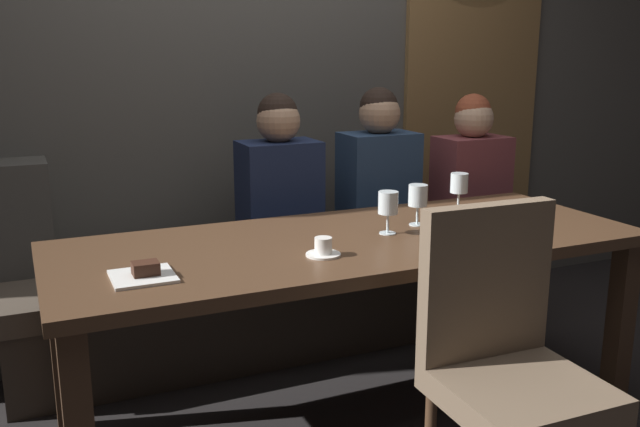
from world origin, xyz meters
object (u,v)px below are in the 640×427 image
at_px(dining_table, 352,260).
at_px(banquette_bench, 286,305).
at_px(wine_glass_near_left, 459,185).
at_px(espresso_cup, 323,248).
at_px(wine_glass_near_right, 418,197).
at_px(chair_near_side, 505,351).
at_px(diner_far_end, 471,171).
at_px(diner_bearded, 378,174).
at_px(dessert_plate, 144,273).
at_px(wine_glass_far_left, 388,204).
at_px(diner_redhead, 279,183).

height_order(dining_table, banquette_bench, dining_table).
bearing_deg(wine_glass_near_left, espresso_cup, -155.11).
bearing_deg(espresso_cup, wine_glass_near_right, 24.09).
bearing_deg(chair_near_side, espresso_cup, 121.60).
distance_m(chair_near_side, diner_far_end, 1.69).
relative_size(chair_near_side, diner_bearded, 1.23).
height_order(chair_near_side, dessert_plate, chair_near_side).
bearing_deg(wine_glass_far_left, espresso_cup, -154.57).
height_order(dining_table, wine_glass_near_left, wine_glass_near_left).
xyz_separation_m(diner_bearded, diner_far_end, (0.54, -0.02, -0.02)).
relative_size(chair_near_side, diner_far_end, 1.30).
bearing_deg(banquette_bench, chair_near_side, -84.13).
bearing_deg(diner_far_end, diner_redhead, 178.82).
height_order(chair_near_side, diner_far_end, diner_far_end).
distance_m(dining_table, dessert_plate, 0.82).
distance_m(banquette_bench, chair_near_side, 1.47).
bearing_deg(diner_bearded, wine_glass_near_right, -105.27).
relative_size(dining_table, chair_near_side, 2.24).
distance_m(diner_bearded, diner_far_end, 0.54).
distance_m(diner_far_end, wine_glass_near_left, 0.64).
bearing_deg(dessert_plate, chair_near_side, -30.92).
bearing_deg(diner_bearded, wine_glass_near_left, -76.22).
xyz_separation_m(chair_near_side, wine_glass_near_right, (0.18, 0.78, 0.30)).
height_order(diner_far_end, espresso_cup, diner_far_end).
relative_size(wine_glass_near_right, dessert_plate, 0.86).
relative_size(banquette_bench, diner_bearded, 3.13).
relative_size(diner_far_end, wine_glass_far_left, 4.61).
height_order(wine_glass_far_left, espresso_cup, wine_glass_far_left).
bearing_deg(dining_table, wine_glass_near_right, 11.01).
distance_m(wine_glass_near_right, wine_glass_near_left, 0.33).
height_order(diner_bearded, wine_glass_near_right, diner_bearded).
relative_size(chair_near_side, diner_redhead, 1.25).
bearing_deg(dining_table, wine_glass_far_left, -2.03).
relative_size(wine_glass_near_left, wine_glass_far_left, 1.00).
bearing_deg(espresso_cup, diner_bearded, 51.79).
xyz_separation_m(diner_redhead, wine_glass_near_left, (0.64, -0.50, 0.03)).
xyz_separation_m(wine_glass_near_right, dessert_plate, (-1.12, -0.22, -0.10)).
relative_size(diner_redhead, diner_bearded, 0.98).
bearing_deg(diner_redhead, diner_bearded, -0.19).
height_order(chair_near_side, diner_redhead, diner_redhead).
distance_m(diner_bearded, espresso_cup, 1.12).
relative_size(banquette_bench, espresso_cup, 20.83).
height_order(diner_bearded, wine_glass_near_left, diner_bearded).
bearing_deg(banquette_bench, espresso_cup, -102.59).
distance_m(diner_far_end, wine_glass_near_right, 0.95).
bearing_deg(dessert_plate, diner_redhead, 48.35).
height_order(wine_glass_near_right, wine_glass_far_left, same).
bearing_deg(wine_glass_near_right, diner_bearded, 74.73).
bearing_deg(dining_table, chair_near_side, -78.53).
xyz_separation_m(chair_near_side, espresso_cup, (-0.34, 0.55, 0.21)).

